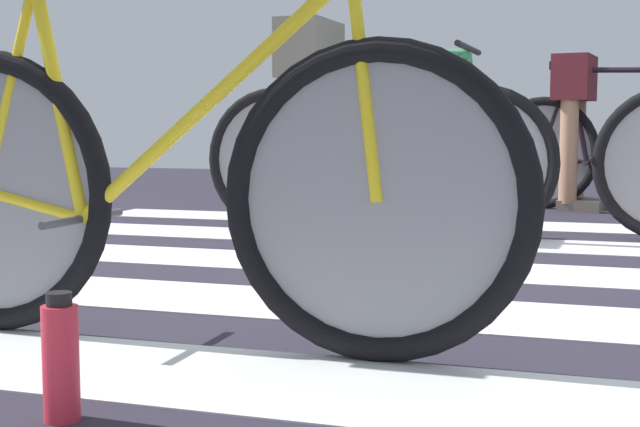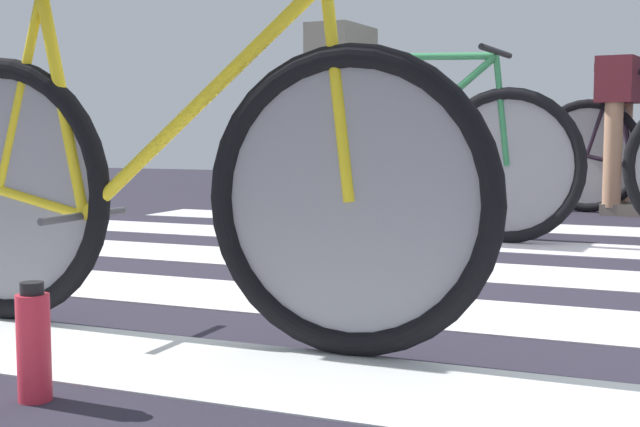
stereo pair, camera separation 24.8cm
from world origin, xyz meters
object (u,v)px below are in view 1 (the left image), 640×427
at_px(water_bottle, 61,360).
at_px(bicycle_4_of_4, 625,149).
at_px(bicycle_2_of_4, 372,156).
at_px(cyclist_2_of_4, 311,97).
at_px(cyclist_4_of_4, 574,110).
at_px(bicycle_1_of_4, 166,185).

bearing_deg(water_bottle, bicycle_4_of_4, 76.25).
relative_size(bicycle_4_of_4, water_bottle, 7.45).
xyz_separation_m(bicycle_2_of_4, bicycle_4_of_4, (1.19, 1.65, 0.00)).
xyz_separation_m(cyclist_2_of_4, cyclist_4_of_4, (1.19, 1.68, -0.04)).
relative_size(bicycle_2_of_4, cyclist_2_of_4, 1.68).
bearing_deg(bicycle_4_of_4, water_bottle, -95.63).
height_order(cyclist_4_of_4, water_bottle, cyclist_4_of_4).
bearing_deg(cyclist_2_of_4, water_bottle, -78.49).
xyz_separation_m(bicycle_1_of_4, cyclist_2_of_4, (-0.36, 2.20, 0.28)).
xyz_separation_m(cyclist_2_of_4, bicycle_4_of_4, (1.50, 1.63, -0.28)).
bearing_deg(cyclist_2_of_4, cyclist_4_of_4, 57.14).
bearing_deg(bicycle_4_of_4, bicycle_2_of_4, -117.75).
distance_m(cyclist_2_of_4, cyclist_4_of_4, 2.06).
bearing_deg(bicycle_4_of_4, cyclist_4_of_4, -180.00).
relative_size(bicycle_1_of_4, bicycle_4_of_4, 1.01).
distance_m(bicycle_1_of_4, water_bottle, 0.62).
bearing_deg(cyclist_4_of_4, water_bottle, -91.68).
height_order(cyclist_2_of_4, water_bottle, cyclist_2_of_4).
distance_m(bicycle_1_of_4, cyclist_2_of_4, 2.24).
bearing_deg(cyclist_2_of_4, bicycle_4_of_4, 50.00).
bearing_deg(bicycle_2_of_4, bicycle_1_of_4, -86.18).
xyz_separation_m(bicycle_2_of_4, cyclist_2_of_4, (-0.31, 0.01, 0.28)).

